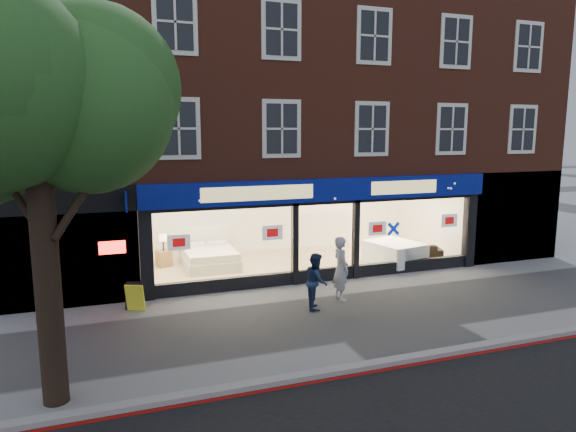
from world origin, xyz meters
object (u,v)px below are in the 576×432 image
display_bed (209,257)px  mattress_stack (395,252)px  sofa (413,251)px  pedestrian_grey (341,268)px  pedestrian_blue (316,281)px  a_board (135,297)px

display_bed → mattress_stack: bearing=-15.0°
sofa → pedestrian_grey: bearing=52.7°
display_bed → mattress_stack: display_bed is taller
sofa → pedestrian_blue: bearing=51.1°
sofa → pedestrian_blue: 6.31m
mattress_stack → a_board: (-9.01, -1.81, -0.09)m
a_board → pedestrian_blue: 4.84m
mattress_stack → a_board: size_ratio=2.84×
display_bed → pedestrian_blue: (1.93, -4.95, 0.32)m
mattress_stack → pedestrian_grey: (-3.47, -2.83, 0.44)m
sofa → pedestrian_grey: 5.33m
a_board → pedestrian_blue: size_ratio=0.50×
a_board → display_bed: bearing=75.8°
sofa → display_bed: bearing=6.2°
sofa → pedestrian_blue: pedestrian_blue is taller
pedestrian_blue → sofa: bearing=-38.9°
pedestrian_grey → pedestrian_blue: bearing=115.2°
display_bed → pedestrian_grey: size_ratio=1.19×
sofa → a_board: bearing=29.5°
sofa → a_board: size_ratio=2.65×
mattress_stack → a_board: mattress_stack is taller
display_bed → pedestrian_blue: bearing=-68.7°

